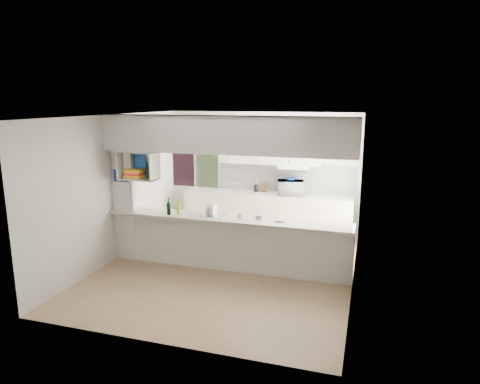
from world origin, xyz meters
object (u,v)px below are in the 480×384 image
at_px(bowl, 291,179).
at_px(wine_bottles, 174,208).
at_px(microwave, 291,188).
at_px(dish_rack, 214,211).

relative_size(bowl, wine_bottles, 0.72).
bearing_deg(microwave, bowl, 6.12).
xyz_separation_m(microwave, dish_rack, (-0.95, -2.02, -0.06)).
bearing_deg(bowl, wine_bottles, -127.37).
bearing_deg(dish_rack, bowl, 73.69).
bearing_deg(dish_rack, wine_bottles, -161.84).
bearing_deg(wine_bottles, microwave, 52.51).
relative_size(bowl, dish_rack, 0.50).
bearing_deg(bowl, microwave, 17.73).
bearing_deg(wine_bottles, dish_rack, 9.45).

